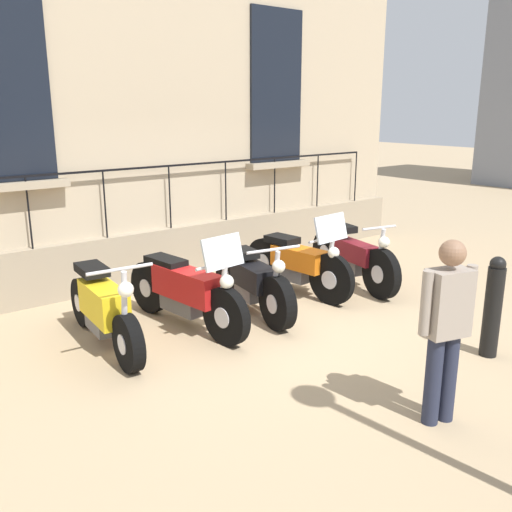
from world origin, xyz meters
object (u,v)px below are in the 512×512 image
bollard (493,307)px  pedestrian_standing (446,323)px  motorcycle_yellow (104,311)px  motorcycle_black (253,283)px  motorcycle_maroon (353,258)px  motorcycle_red (186,292)px  motorcycle_orange (298,264)px

bollard → pedestrian_standing: bearing=-74.5°
pedestrian_standing → motorcycle_yellow: bearing=-153.7°
motorcycle_yellow → motorcycle_black: 1.96m
motorcycle_black → motorcycle_maroon: motorcycle_maroon is taller
motorcycle_yellow → bollard: bearing=48.5°
motorcycle_yellow → motorcycle_maroon: (0.21, 3.87, 0.00)m
motorcycle_red → motorcycle_orange: bearing=92.7°
motorcycle_black → motorcycle_yellow: bearing=-96.0°
pedestrian_standing → motorcycle_black: bearing=173.5°
motorcycle_yellow → motorcycle_maroon: size_ratio=1.03×
motorcycle_black → bollard: (2.61, 1.23, 0.16)m
motorcycle_red → bollard: bearing=38.5°
motorcycle_yellow → pedestrian_standing: size_ratio=1.30×
motorcycle_red → bollard: size_ratio=1.95×
motorcycle_black → motorcycle_orange: size_ratio=0.98×
motorcycle_yellow → motorcycle_maroon: bearing=86.9°
motorcycle_black → motorcycle_maroon: (0.00, 1.91, 0.02)m
motorcycle_red → motorcycle_maroon: bearing=87.6°
motorcycle_orange → motorcycle_black: bearing=-77.9°
motorcycle_red → motorcycle_yellow: bearing=-94.9°
motorcycle_red → bollard: (2.72, 2.17, 0.10)m
motorcycle_red → motorcycle_black: (0.12, 0.94, -0.05)m
motorcycle_yellow → motorcycle_red: (0.09, 1.01, 0.03)m
bollard → motorcycle_yellow: bearing=-131.5°
motorcycle_yellow → motorcycle_orange: motorcycle_orange is taller
motorcycle_red → motorcycle_black: motorcycle_red is taller
motorcycle_red → motorcycle_orange: size_ratio=1.10×
motorcycle_red → pedestrian_standing: pedestrian_standing is taller
motorcycle_maroon → pedestrian_standing: 3.82m
bollard → motorcycle_black: bearing=-154.8°
motorcycle_maroon → bollard: 2.69m
motorcycle_yellow → bollard: bollard is taller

